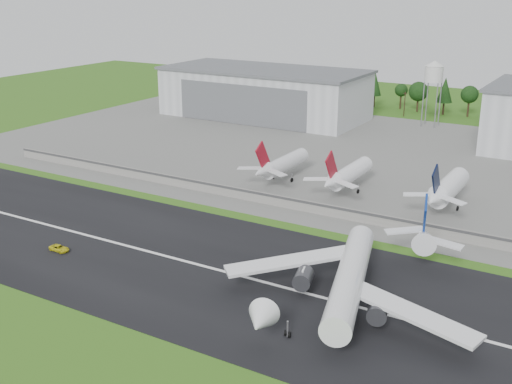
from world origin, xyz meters
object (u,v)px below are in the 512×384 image
Objects in this scene: ground_vehicle at (59,248)px; parked_jet_navy at (446,189)px; parked_jet_red_a at (280,165)px; parked_jet_red_b at (346,175)px; main_airliner at (349,284)px.

parked_jet_navy is at bearing -42.49° from ground_vehicle.
ground_vehicle is 106.46m from parked_jet_navy.
parked_jet_red_b is (23.15, 0.02, 0.09)m from parked_jet_red_a.
main_airliner reaches higher than parked_jet_red_a.
parked_jet_navy reaches higher than parked_jet_red_b.
parked_jet_red_a is 1.00× the size of parked_jet_red_b.
main_airliner is at bearing -52.05° from parked_jet_red_a.
parked_jet_red_a is at bearing -179.91° from parked_jet_navy.
parked_jet_red_a is 53.67m from parked_jet_navy.
main_airliner is at bearing -91.25° from parked_jet_navy.
parked_jet_red_a reaches higher than ground_vehicle.
parked_jet_navy is (30.51, 0.06, 0.38)m from parked_jet_red_b.
main_airliner reaches higher than ground_vehicle.
ground_vehicle is (-71.35, -10.47, -4.06)m from main_airliner.
main_airliner is 1.86× the size of parked_jet_red_b.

